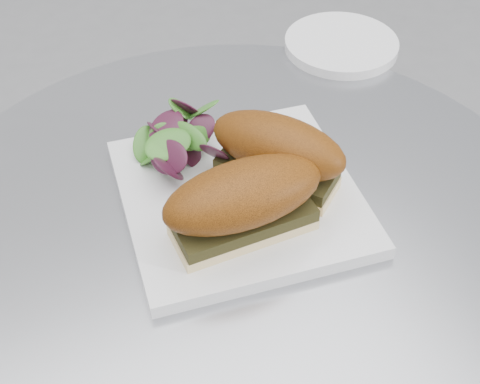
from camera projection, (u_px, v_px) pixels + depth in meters
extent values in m
cylinder|color=#A8A9AF|center=(238.00, 234.00, 0.69)|extent=(0.70, 0.70, 0.02)
cube|color=white|center=(240.00, 196.00, 0.70)|extent=(0.28, 0.28, 0.02)
cube|color=beige|center=(243.00, 227.00, 0.65)|extent=(0.14, 0.06, 0.01)
cube|color=black|center=(243.00, 217.00, 0.64)|extent=(0.14, 0.06, 0.01)
ellipsoid|color=#71360A|center=(243.00, 194.00, 0.62)|extent=(0.16, 0.08, 0.06)
cube|color=beige|center=(276.00, 178.00, 0.70)|extent=(0.11, 0.13, 0.01)
cube|color=black|center=(277.00, 168.00, 0.69)|extent=(0.12, 0.13, 0.01)
ellipsoid|color=#71360A|center=(278.00, 145.00, 0.67)|extent=(0.14, 0.16, 0.06)
cylinder|color=white|center=(341.00, 44.00, 0.92)|extent=(0.16, 0.16, 0.01)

